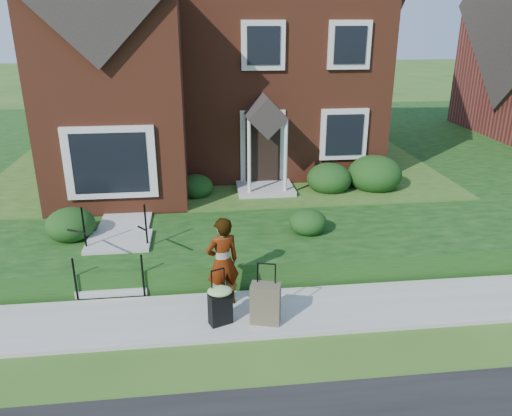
{
  "coord_description": "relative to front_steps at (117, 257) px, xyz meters",
  "views": [
    {
      "loc": [
        -0.64,
        -8.09,
        5.29
      ],
      "look_at": [
        0.54,
        2.0,
        1.42
      ],
      "focal_mm": 35.0,
      "sensor_mm": 36.0,
      "label": 1
    }
  ],
  "objects": [
    {
      "name": "ground",
      "position": [
        2.5,
        -1.84,
        -0.47
      ],
      "size": [
        120.0,
        120.0,
        0.0
      ],
      "primitive_type": "plane",
      "color": "#2D5119",
      "rests_on": "ground"
    },
    {
      "name": "sidewalk",
      "position": [
        2.5,
        -1.84,
        -0.43
      ],
      "size": [
        60.0,
        1.6,
        0.08
      ],
      "primitive_type": "cube",
      "color": "#9E9B93",
      "rests_on": "ground"
    },
    {
      "name": "terrace",
      "position": [
        6.5,
        9.06,
        -0.17
      ],
      "size": [
        44.0,
        20.0,
        0.6
      ],
      "primitive_type": "cube",
      "color": "#0E330E",
      "rests_on": "ground"
    },
    {
      "name": "walkway",
      "position": [
        0.0,
        3.16,
        0.16
      ],
      "size": [
        1.2,
        6.0,
        0.06
      ],
      "primitive_type": "cube",
      "color": "#9E9B93",
      "rests_on": "terrace"
    },
    {
      "name": "main_house",
      "position": [
        2.29,
        7.76,
        4.79
      ],
      "size": [
        10.4,
        10.2,
        9.4
      ],
      "color": "maroon",
      "rests_on": "terrace"
    },
    {
      "name": "front_steps",
      "position": [
        0.0,
        0.0,
        0.0
      ],
      "size": [
        1.4,
        2.02,
        1.5
      ],
      "color": "#9E9B93",
      "rests_on": "ground"
    },
    {
      "name": "foundation_shrubs",
      "position": [
        3.21,
        2.94,
        0.59
      ],
      "size": [
        10.04,
        4.14,
        1.1
      ],
      "color": "black",
      "rests_on": "terrace"
    },
    {
      "name": "woman",
      "position": [
        2.21,
        -1.49,
        0.51
      ],
      "size": [
        0.76,
        0.63,
        1.8
      ],
      "primitive_type": "imported",
      "rotation": [
        0.0,
        0.0,
        3.48
      ],
      "color": "#999999",
      "rests_on": "sidewalk"
    },
    {
      "name": "suitcase_black",
      "position": [
        2.12,
        -2.15,
        0.02
      ],
      "size": [
        0.55,
        0.5,
        1.08
      ],
      "rotation": [
        0.0,
        0.0,
        0.37
      ],
      "color": "black",
      "rests_on": "sidewalk"
    },
    {
      "name": "suitcase_olive",
      "position": [
        2.94,
        -2.2,
        -0.01
      ],
      "size": [
        0.59,
        0.43,
        1.16
      ],
      "rotation": [
        0.0,
        0.0,
        -0.27
      ],
      "color": "brown",
      "rests_on": "sidewalk"
    }
  ]
}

